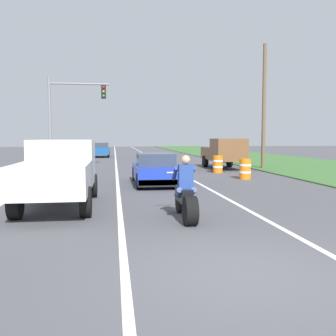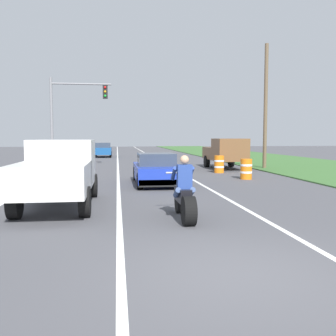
{
  "view_description": "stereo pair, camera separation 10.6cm",
  "coord_description": "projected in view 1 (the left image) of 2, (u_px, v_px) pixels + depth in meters",
  "views": [
    {
      "loc": [
        -1.94,
        -5.4,
        2.06
      ],
      "look_at": [
        -0.1,
        7.58,
        1.0
      ],
      "focal_mm": 40.68,
      "sensor_mm": 36.0,
      "label": 1
    },
    {
      "loc": [
        -1.83,
        -5.41,
        2.06
      ],
      "look_at": [
        -0.1,
        7.58,
        1.0
      ],
      "focal_mm": 40.68,
      "sensor_mm": 36.0,
      "label": 2
    }
  ],
  "objects": [
    {
      "name": "sports_car_blue",
      "position": [
        155.0,
        170.0,
        16.66
      ],
      "size": [
        1.84,
        4.3,
        1.37
      ],
      "color": "#1E38B2",
      "rests_on": "ground"
    },
    {
      "name": "grass_verge_right",
      "position": [
        310.0,
        166.0,
        27.17
      ],
      "size": [
        10.0,
        120.0,
        0.06
      ],
      "primitive_type": "cube",
      "color": "#3D6B33",
      "rests_on": "ground"
    },
    {
      "name": "construction_barrel_mid",
      "position": [
        218.0,
        164.0,
        22.09
      ],
      "size": [
        0.58,
        0.58,
        1.0
      ],
      "color": "orange",
      "rests_on": "ground"
    },
    {
      "name": "lane_stripe_left_solid",
      "position": [
        61.0,
        169.0,
        24.75
      ],
      "size": [
        0.14,
        120.0,
        0.01
      ],
      "primitive_type": "cube",
      "color": "white",
      "rests_on": "ground"
    },
    {
      "name": "distant_car_far_ahead",
      "position": [
        101.0,
        150.0,
        39.55
      ],
      "size": [
        1.8,
        4.0,
        1.5
      ],
      "color": "#194C8C",
      "rests_on": "ground"
    },
    {
      "name": "pickup_truck_left_lane_white",
      "position": [
        59.0,
        170.0,
        11.21
      ],
      "size": [
        2.02,
        4.8,
        1.98
      ],
      "color": "silver",
      "rests_on": "ground"
    },
    {
      "name": "lane_stripe_right_solid",
      "position": [
        170.0,
        168.0,
        25.76
      ],
      "size": [
        0.14,
        120.0,
        0.01
      ],
      "primitive_type": "cube",
      "color": "white",
      "rests_on": "ground"
    },
    {
      "name": "pickup_truck_right_shoulder_brown",
      "position": [
        224.0,
        152.0,
        24.78
      ],
      "size": [
        2.02,
        4.8,
        1.98
      ],
      "color": "brown",
      "rests_on": "ground"
    },
    {
      "name": "motorcycle_with_rider",
      "position": [
        186.0,
        197.0,
        9.44
      ],
      "size": [
        0.7,
        2.21,
        1.62
      ],
      "color": "black",
      "rests_on": "ground"
    },
    {
      "name": "ground_plane",
      "position": [
        244.0,
        273.0,
        5.77
      ],
      "size": [
        160.0,
        160.0,
        0.0
      ],
      "primitive_type": "plane",
      "color": "#4C4C51"
    },
    {
      "name": "construction_barrel_nearest",
      "position": [
        245.0,
        169.0,
        18.72
      ],
      "size": [
        0.58,
        0.58,
        1.0
      ],
      "color": "orange",
      "rests_on": "ground"
    },
    {
      "name": "utility_pole_roadside",
      "position": [
        264.0,
        107.0,
        24.78
      ],
      "size": [
        0.24,
        0.24,
        8.07
      ],
      "primitive_type": "cylinder",
      "color": "brown",
      "rests_on": "ground"
    },
    {
      "name": "lane_stripe_centre_dashed",
      "position": [
        116.0,
        168.0,
        25.25
      ],
      "size": [
        0.14,
        120.0,
        0.01
      ],
      "primitive_type": "cube",
      "color": "white",
      "rests_on": "ground"
    },
    {
      "name": "traffic_light_mast_near",
      "position": [
        68.0,
        109.0,
        25.24
      ],
      "size": [
        4.02,
        0.34,
        6.0
      ],
      "color": "gray",
      "rests_on": "ground"
    }
  ]
}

